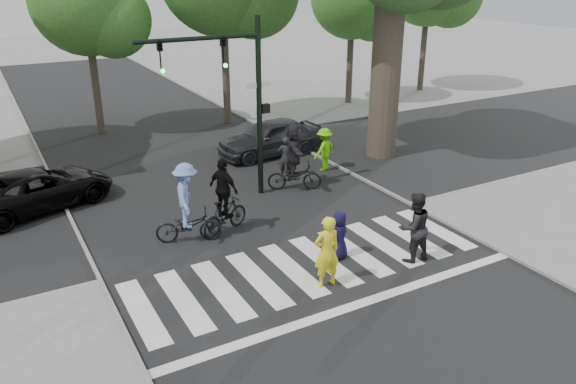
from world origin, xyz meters
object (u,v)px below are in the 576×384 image
object	(u,v)px
pedestrian_adult	(414,227)
cyclist_right	(294,161)
pedestrian_woman	(327,252)
cyclist_mid	(224,203)
car_suv	(39,189)
pedestrian_child	(339,235)
traffic_signal	(235,85)
cyclist_left	(187,209)
car_grey	(270,137)

from	to	relation	value
pedestrian_adult	cyclist_right	bearing A→B (deg)	-84.30
pedestrian_woman	cyclist_mid	size ratio (longest dim) A/B	0.81
car_suv	pedestrian_child	bearing A→B (deg)	-158.09
traffic_signal	pedestrian_child	xyz separation A→B (m)	(0.58, -5.26, -3.22)
pedestrian_child	cyclist_mid	xyz separation A→B (m)	(-2.06, 2.99, 0.27)
pedestrian_woman	cyclist_left	size ratio (longest dim) A/B	0.79
cyclist_mid	cyclist_left	bearing A→B (deg)	-177.20
cyclist_right	car_grey	world-z (taller)	cyclist_right
cyclist_right	car_grey	distance (m)	4.08
cyclist_mid	cyclist_right	bearing A→B (deg)	29.28
pedestrian_child	car_grey	size ratio (longest dim) A/B	0.30
traffic_signal	cyclist_right	xyz separation A→B (m)	(2.04, -0.29, -2.82)
pedestrian_adult	cyclist_mid	bearing A→B (deg)	-43.73
traffic_signal	cyclist_mid	world-z (taller)	traffic_signal
pedestrian_woman	cyclist_mid	xyz separation A→B (m)	(-0.99, 4.01, 0.01)
traffic_signal	car_grey	bearing A→B (deg)	49.37
pedestrian_child	car_grey	xyz separation A→B (m)	(2.54, 8.89, 0.08)
cyclist_mid	car_grey	size ratio (longest dim) A/B	0.52
car_grey	car_suv	bearing A→B (deg)	-84.95
cyclist_mid	pedestrian_child	bearing A→B (deg)	-55.41
traffic_signal	car_suv	xyz separation A→B (m)	(-6.04, 2.39, -3.24)
cyclist_left	car_suv	size ratio (longest dim) A/B	0.50
pedestrian_child	cyclist_right	size ratio (longest dim) A/B	0.56
traffic_signal	car_suv	size ratio (longest dim) A/B	1.26
cyclist_left	car_grey	xyz separation A→B (m)	(5.76, 5.96, -0.27)
pedestrian_adult	traffic_signal	bearing A→B (deg)	-66.73
pedestrian_child	cyclist_right	world-z (taller)	cyclist_right
pedestrian_woman	car_grey	distance (m)	10.55
car_suv	car_grey	world-z (taller)	car_grey
traffic_signal	pedestrian_woman	distance (m)	6.96
car_suv	pedestrian_adult	bearing A→B (deg)	-155.46
pedestrian_woman	cyclist_mid	bearing A→B (deg)	-71.90
pedestrian_adult	car_suv	size ratio (longest dim) A/B	0.41
pedestrian_woman	car_grey	xyz separation A→B (m)	(3.61, 9.91, -0.18)
cyclist_left	pedestrian_woman	bearing A→B (deg)	-61.53
pedestrian_woman	pedestrian_adult	distance (m)	2.74
pedestrian_child	cyclist_mid	size ratio (longest dim) A/B	0.59
pedestrian_adult	cyclist_mid	size ratio (longest dim) A/B	0.85
pedestrian_adult	cyclist_mid	distance (m)	5.51
cyclist_left	pedestrian_child	bearing A→B (deg)	-42.30
pedestrian_adult	car_grey	size ratio (longest dim) A/B	0.44
pedestrian_woman	cyclist_right	bearing A→B (deg)	-108.62
cyclist_mid	pedestrian_adult	bearing A→B (deg)	-47.51
pedestrian_child	traffic_signal	bearing A→B (deg)	-101.91
pedestrian_child	car_grey	world-z (taller)	car_grey
pedestrian_woman	pedestrian_child	size ratio (longest dim) A/B	1.39
cyclist_left	car_suv	distance (m)	5.82
car_grey	cyclist_left	bearing A→B (deg)	-46.75
cyclist_left	cyclist_right	world-z (taller)	cyclist_right
cyclist_mid	car_suv	world-z (taller)	cyclist_mid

